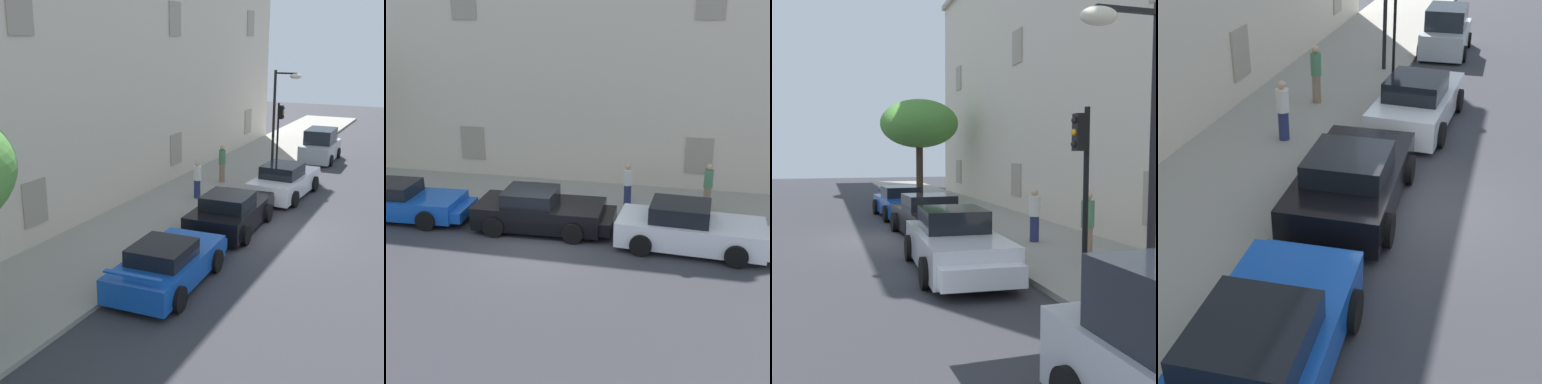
% 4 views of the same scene
% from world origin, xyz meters
% --- Properties ---
extents(ground_plane, '(80.00, 80.00, 0.00)m').
position_xyz_m(ground_plane, '(0.00, 0.00, 0.00)').
color(ground_plane, '#333338').
extents(sidewalk, '(60.00, 4.29, 0.14)m').
position_xyz_m(sidewalk, '(0.00, 4.35, 0.07)').
color(sidewalk, gray).
rests_on(sidewalk, ground).
extents(building_facade, '(37.24, 3.59, 13.11)m').
position_xyz_m(building_facade, '(-0.00, 8.04, 6.58)').
color(building_facade, beige).
rests_on(building_facade, ground).
extents(sportscar_red_lead, '(4.84, 2.30, 1.34)m').
position_xyz_m(sportscar_red_lead, '(-5.33, 1.29, 0.60)').
color(sportscar_red_lead, '#144CB2').
rests_on(sportscar_red_lead, ground).
extents(sportscar_yellow_flank, '(4.80, 2.39, 1.40)m').
position_xyz_m(sportscar_yellow_flank, '(-0.13, 1.47, 0.62)').
color(sportscar_yellow_flank, black).
rests_on(sportscar_yellow_flank, ground).
extents(sportscar_white_middle, '(5.02, 2.29, 1.50)m').
position_xyz_m(sportscar_white_middle, '(4.94, 0.96, 0.64)').
color(sportscar_white_middle, white).
rests_on(sportscar_white_middle, ground).
extents(pedestrian_admiring, '(0.37, 0.37, 1.62)m').
position_xyz_m(pedestrian_admiring, '(2.38, 4.11, 0.97)').
color(pedestrian_admiring, navy).
rests_on(pedestrian_admiring, sidewalk).
extents(pedestrian_strolling, '(0.41, 0.41, 1.77)m').
position_xyz_m(pedestrian_strolling, '(5.33, 4.20, 1.06)').
color(pedestrian_strolling, '#8C7259').
rests_on(pedestrian_strolling, sidewalk).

